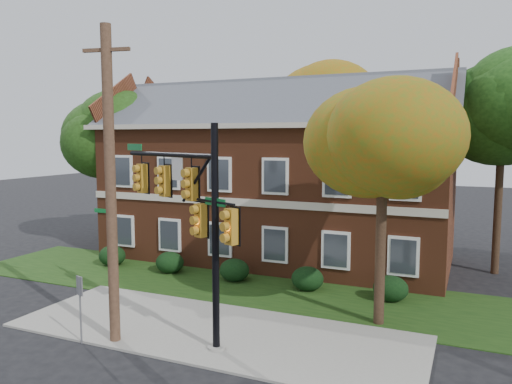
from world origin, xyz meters
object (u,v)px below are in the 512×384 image
at_px(hedge_left, 170,263).
at_px(hedge_far_left, 112,256).
at_px(utility_pole, 111,186).
at_px(tree_left_rear, 118,136).
at_px(hedge_center, 234,270).
at_px(hedge_far_right, 391,289).
at_px(traffic_signal, 191,208).
at_px(tree_near_right, 390,135).
at_px(tree_right_rear, 511,104).
at_px(tree_far_rear, 338,103).
at_px(hedge_right, 307,279).
at_px(apartment_building, 276,167).
at_px(sign_post, 80,298).

bearing_deg(hedge_left, hedge_far_left, 180.00).
bearing_deg(utility_pole, tree_left_rear, 117.58).
height_order(hedge_center, hedge_far_right, same).
bearing_deg(traffic_signal, hedge_far_left, 167.26).
distance_m(hedge_left, tree_near_right, 12.68).
distance_m(hedge_far_right, utility_pole, 11.67).
relative_size(tree_right_rear, tree_far_rear, 0.92).
height_order(hedge_right, tree_right_rear, tree_right_rear).
bearing_deg(tree_left_rear, hedge_left, -33.59).
xyz_separation_m(apartment_building, hedge_center, (0.00, -5.25, -4.46)).
height_order(hedge_far_right, tree_far_rear, tree_far_rear).
bearing_deg(tree_right_rear, utility_pole, -130.55).
relative_size(hedge_right, sign_post, 0.63).
bearing_deg(utility_pole, tree_far_rear, 74.57).
height_order(apartment_building, utility_pole, utility_pole).
height_order(hedge_far_left, tree_near_right, tree_near_right).
distance_m(hedge_far_right, tree_near_right, 6.77).
relative_size(hedge_left, traffic_signal, 0.20).
bearing_deg(hedge_far_right, tree_near_right, -85.48).
distance_m(hedge_center, tree_right_rear, 14.94).
bearing_deg(sign_post, tree_near_right, 49.56).
relative_size(hedge_far_left, hedge_center, 1.00).
distance_m(traffic_signal, sign_post, 4.54).
height_order(apartment_building, hedge_right, apartment_building).
distance_m(hedge_far_right, traffic_signal, 9.22).
relative_size(hedge_right, tree_left_rear, 0.16).
xyz_separation_m(tree_left_rear, tree_far_rear, (11.07, 8.96, 2.16)).
distance_m(hedge_far_left, tree_right_rear, 20.75).
relative_size(hedge_far_left, tree_near_right, 0.16).
xyz_separation_m(hedge_center, tree_near_right, (7.22, -2.83, 6.14)).
bearing_deg(hedge_far_right, tree_far_rear, 113.37).
bearing_deg(apartment_building, hedge_far_right, -36.89).
relative_size(hedge_right, traffic_signal, 0.20).
height_order(tree_far_rear, utility_pole, tree_far_rear).
xyz_separation_m(apartment_building, tree_right_rear, (11.31, 0.86, 3.13)).
distance_m(hedge_left, sign_post, 8.53).
distance_m(apartment_building, hedge_center, 6.89).
height_order(tree_right_rear, sign_post, tree_right_rear).
bearing_deg(hedge_right, hedge_far_left, 180.00).
relative_size(tree_right_rear, sign_post, 4.81).
bearing_deg(apartment_building, hedge_center, -90.00).
bearing_deg(traffic_signal, hedge_center, 128.41).
bearing_deg(tree_left_rear, apartment_building, 6.54).
distance_m(apartment_building, tree_near_right, 10.97).
xyz_separation_m(apartment_building, hedge_right, (3.50, -5.25, -4.46)).
xyz_separation_m(tree_far_rear, traffic_signal, (0.32, -19.57, -4.50)).
xyz_separation_m(tree_near_right, tree_far_rear, (-5.88, 15.93, 2.17)).
distance_m(tree_left_rear, sign_post, 15.76).
bearing_deg(tree_near_right, tree_far_rear, 110.27).
relative_size(apartment_building, hedge_far_right, 13.43).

